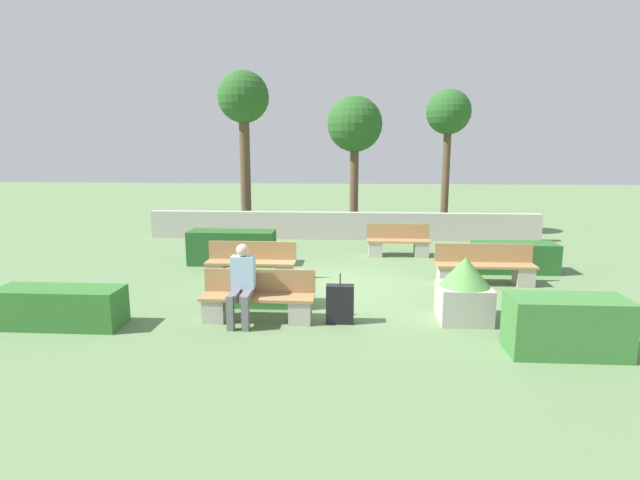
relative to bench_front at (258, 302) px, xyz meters
name	(u,v)px	position (x,y,z in m)	size (l,w,h in m)	color
ground_plane	(336,287)	(1.24, 2.12, -0.32)	(60.00, 60.00, 0.00)	#607F51
perimeter_wall	(342,226)	(1.24, 7.63, 0.11)	(12.21, 0.30, 0.86)	#ADA89E
bench_front	(258,302)	(0.00, 0.00, 0.00)	(1.89, 0.49, 0.84)	#A37A4C
bench_left_side	(398,244)	(2.79, 5.26, -0.01)	(1.68, 0.49, 0.84)	#A37A4C
bench_right_side	(485,269)	(4.38, 2.55, 0.01)	(2.06, 0.48, 0.84)	#A37A4C
bench_back	(251,266)	(-0.63, 2.50, 0.00)	(1.94, 0.48, 0.84)	#A37A4C
person_seated_man	(242,281)	(-0.23, -0.14, 0.40)	(0.38, 0.63, 1.31)	slate
hedge_block_near_left	(566,326)	(4.56, -1.08, 0.09)	(1.60, 0.70, 0.82)	#3D7A38
hedge_block_near_right	(232,247)	(-1.41, 4.05, 0.10)	(2.11, 0.71, 0.84)	#235623
hedge_block_mid_left	(60,307)	(-3.15, -0.48, 0.00)	(2.01, 0.66, 0.64)	#33702D
hedge_block_mid_right	(259,290)	(-0.15, 0.88, -0.04)	(1.85, 0.64, 0.56)	#3D7A38
hedge_block_far_left	(514,257)	(5.34, 3.69, 0.02)	(1.88, 0.73, 0.69)	#286028
planter_corner_left	(464,289)	(3.43, 0.23, 0.22)	(0.83, 0.83, 1.09)	#ADA89E
suitcase	(340,304)	(1.37, -0.03, 0.00)	(0.46, 0.20, 0.84)	black
tree_leftmost	(244,104)	(-2.15, 9.23, 3.99)	(1.73, 1.73, 5.41)	brown
tree_center_left	(355,127)	(1.61, 9.23, 3.23)	(1.84, 1.84, 4.55)	brown
tree_center_right	(448,117)	(4.60, 8.77, 3.51)	(1.43, 1.43, 4.70)	brown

